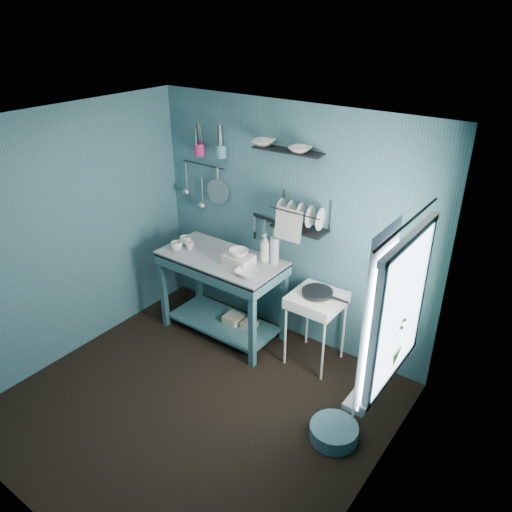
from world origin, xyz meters
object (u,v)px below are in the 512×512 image
Objects in this scene: water_bottle at (275,250)px; potted_plant at (382,340)px; mug_right at (185,241)px; storage_tin_large at (233,324)px; storage_tin_small at (249,330)px; frying_pan at (317,292)px; dish_rack at (300,214)px; work_counter at (222,295)px; utensil_cup_teal at (221,151)px; mug_left at (176,246)px; colander at (218,192)px; wash_tub at (239,260)px; soap_bottle at (265,248)px; utensil_cup_magenta at (199,150)px; floor_basin at (334,432)px; hotplate_stand at (315,329)px; mug_mid at (190,245)px.

potted_plant is at bearing -27.72° from water_bottle.
mug_right is at bearing 167.38° from potted_plant.
storage_tin_large is 1.10× the size of storage_tin_small.
potted_plant is (0.94, -0.72, 0.27)m from frying_pan.
storage_tin_large is at bearing -164.71° from dish_rack.
utensil_cup_teal is at bearing 130.39° from work_counter.
storage_tin_large is at bearing -41.33° from utensil_cup_teal.
dish_rack is 2.75× the size of storage_tin_small.
mug_left is 1.07m from storage_tin_large.
colander is 1.47m from storage_tin_large.
colander is 2.59m from potted_plant.
wash_tub is 0.94× the size of soap_bottle.
water_bottle is 1.17m from utensil_cup_teal.
water_bottle reaches higher than storage_tin_small.
wash_tub is 1.29m from utensil_cup_magenta.
mug_left is at bearing 170.83° from potted_plant.
floor_basin is (1.31, -0.84, -1.02)m from soap_bottle.
utensil_cup_teal is at bearing 153.03° from floor_basin.
storage_tin_small is at bearing -147.53° from water_bottle.
utensil_cup_magenta is (-1.64, 0.23, 1.50)m from hotplate_stand.
soap_bottle is at bearing 45.00° from storage_tin_small.
wash_tub is at bearing 10.86° from mug_left.
water_bottle is 0.61m from frying_pan.
frying_pan is (0.55, -0.06, -0.26)m from water_bottle.
water_bottle is 0.47m from dish_rack.
dish_rack is 1.37m from utensil_cup_magenta.
hotplate_stand is 2.59× the size of frying_pan.
work_counter is 10.74× the size of mug_right.
potted_plant is at bearing -37.30° from frying_pan.
colander is at bearing 167.84° from water_bottle.
floor_basin is (2.01, -1.02, -1.85)m from utensil_cup_teal.
potted_plant is at bearing -22.43° from utensil_cup_teal.
utensil_cup_magenta is 0.25× the size of potted_plant.
mug_left is at bearing -158.20° from soap_bottle.
wash_tub is 2.15× the size of utensil_cup_teal.
work_counter reaches higher than storage_tin_large.
frying_pan is 2.31× the size of utensil_cup_magenta.
mug_mid is at bearing -66.00° from utensil_cup_magenta.
mug_right is 0.41× the size of frying_pan.
mug_right is 0.44× the size of colander.
dish_rack is 1.10m from utensil_cup_teal.
dish_rack is at bearing 27.40° from water_bottle.
work_counter is 0.64m from mug_mid.
potted_plant is at bearing -25.63° from soap_bottle.
work_counter is at bearing -153.43° from storage_tin_large.
utensil_cup_magenta reaches higher than colander.
utensil_cup_teal reaches higher than work_counter.
work_counter is 0.38m from storage_tin_large.
frying_pan is at bearing -7.81° from utensil_cup_magenta.
colander is (-0.79, 0.21, 0.37)m from soap_bottle.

